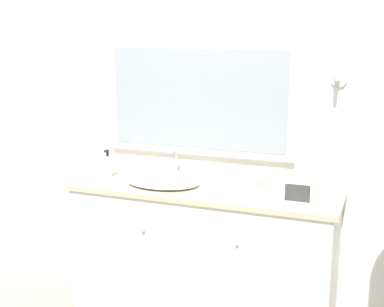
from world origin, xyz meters
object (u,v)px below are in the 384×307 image
at_px(picture_frame, 291,180).
at_px(soap_bottle, 108,166).
at_px(appliance_box, 299,190).
at_px(sink_basin, 164,181).

bearing_deg(picture_frame, soap_bottle, -171.54).
distance_m(soap_bottle, appliance_box, 1.22).
relative_size(sink_basin, soap_bottle, 2.49).
bearing_deg(soap_bottle, sink_basin, -1.26).
xyz_separation_m(sink_basin, picture_frame, (0.74, 0.18, 0.03)).
relative_size(sink_basin, picture_frame, 4.10).
xyz_separation_m(sink_basin, soap_bottle, (-0.39, 0.01, 0.06)).
relative_size(sink_basin, appliance_box, 2.44).
height_order(appliance_box, picture_frame, appliance_box).
bearing_deg(sink_basin, appliance_box, -4.64).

